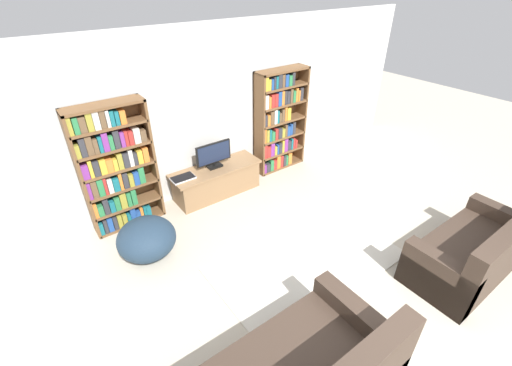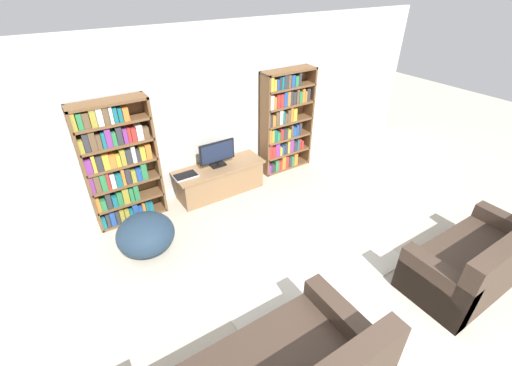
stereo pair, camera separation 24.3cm
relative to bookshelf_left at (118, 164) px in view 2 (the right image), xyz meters
name	(u,v)px [view 2 (the right image)]	position (x,y,z in m)	size (l,w,h in m)	color
wall_back	(211,112)	(1.55, 0.19, 0.38)	(8.80, 0.06, 2.60)	silver
bookshelf_left	(118,164)	(0.00, 0.00, 0.00)	(0.99, 0.30, 1.81)	brown
bookshelf_right	(284,122)	(2.86, 0.00, -0.01)	(0.99, 0.30, 1.81)	brown
tv_stand	(220,179)	(1.48, -0.13, -0.67)	(1.49, 0.51, 0.49)	#8E6B47
television	(217,154)	(1.48, -0.09, -0.21)	(0.60, 0.16, 0.42)	black
laptop	(186,176)	(0.90, -0.13, -0.41)	(0.36, 0.22, 0.03)	silver
area_rug	(303,264)	(1.57, -2.18, -0.91)	(2.36, 1.40, 0.02)	beige
couch_right_sofa	(475,262)	(3.08, -3.47, -0.62)	(1.67, 0.81, 0.89)	#423328
beanbag_ottoman	(146,234)	(0.01, -0.84, -0.66)	(0.75, 0.75, 0.51)	#23384C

